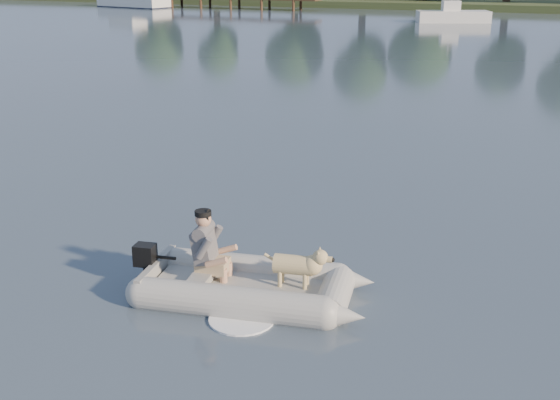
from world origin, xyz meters
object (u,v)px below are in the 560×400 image
at_px(dock, 225,3).
at_px(motorboat, 454,8).
at_px(man, 205,243).
at_px(dinghy, 250,261).
at_px(dog, 293,268).

bearing_deg(dock, motorboat, -19.22).
height_order(dock, man, man).
relative_size(man, motorboat, 0.18).
relative_size(dock, dinghy, 4.42).
bearing_deg(man, dock, 107.38).
bearing_deg(motorboat, dock, 140.01).
xyz_separation_m(dock, dinghy, (26.13, -51.71, -0.02)).
distance_m(dog, motorboat, 44.34).
height_order(man, motorboat, motorboat).
bearing_deg(man, dog, 0.00).
bearing_deg(dinghy, dog, 4.57).
xyz_separation_m(man, dog, (1.14, 0.18, -0.22)).
relative_size(dock, man, 19.48).
height_order(dinghy, dog, dinghy).
height_order(dog, motorboat, motorboat).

